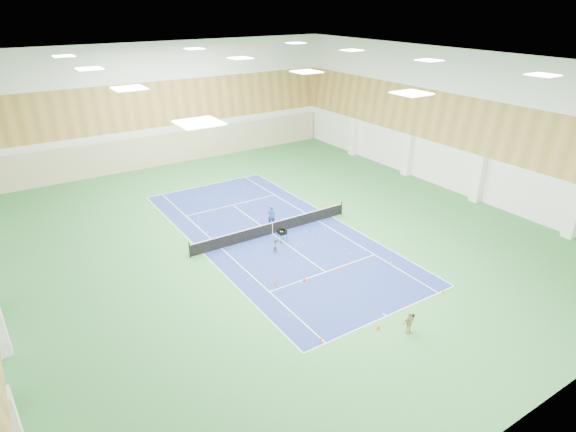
{
  "coord_description": "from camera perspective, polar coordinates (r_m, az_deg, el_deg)",
  "views": [
    {
      "loc": [
        -16.17,
        -26.96,
        15.73
      ],
      "look_at": [
        0.28,
        -1.65,
        2.0
      ],
      "focal_mm": 30.0,
      "sensor_mm": 36.0,
      "label": 1
    }
  ],
  "objects": [
    {
      "name": "cone_svc_c",
      "position": [
        30.67,
        6.16,
        -6.33
      ],
      "size": [
        0.18,
        0.18,
        0.2
      ],
      "primitive_type": "cone",
      "color": "#ED5B0C",
      "rests_on": "ground"
    },
    {
      "name": "ceiling_light_grid",
      "position": [
        31.66,
        -2.14,
        17.54
      ],
      "size": [
        21.4,
        25.4,
        0.06
      ],
      "primitive_type": null,
      "color": "white",
      "rests_on": "room_shell"
    },
    {
      "name": "door_left_a",
      "position": [
        24.01,
        -30.97,
        -17.27
      ],
      "size": [
        0.08,
        1.8,
        2.2
      ],
      "primitive_type": "cube",
      "color": "#593319",
      "rests_on": "ground"
    },
    {
      "name": "cone_base_b",
      "position": [
        26.05,
        10.67,
        -12.84
      ],
      "size": [
        0.23,
        0.23,
        0.25
      ],
      "primitive_type": "cone",
      "color": "#E7500C",
      "rests_on": "ground"
    },
    {
      "name": "tennis_balls_scatter",
      "position": [
        35.13,
        -1.84,
        -2.07
      ],
      "size": [
        10.57,
        22.77,
        0.07
      ],
      "primitive_type": null,
      "color": "#D1F529",
      "rests_on": "ground"
    },
    {
      "name": "room_shell",
      "position": [
        32.9,
        -1.98,
        7.25
      ],
      "size": [
        36.0,
        40.0,
        12.0
      ],
      "primitive_type": null,
      "color": "white",
      "rests_on": "ground"
    },
    {
      "name": "court_surface",
      "position": [
        35.14,
        -1.84,
        -2.13
      ],
      "size": [
        10.97,
        23.77,
        0.01
      ],
      "primitive_type": "cube",
      "color": "navy",
      "rests_on": "ground"
    },
    {
      "name": "child_apron",
      "position": [
        25.88,
        14.16,
        -12.15
      ],
      "size": [
        0.75,
        0.38,
        1.23
      ],
      "primitive_type": "imported",
      "rotation": [
        0.0,
        0.0,
        -0.12
      ],
      "color": "tan",
      "rests_on": "ground"
    },
    {
      "name": "cone_base_a",
      "position": [
        24.94,
        3.9,
        -14.36
      ],
      "size": [
        0.21,
        0.21,
        0.23
      ],
      "primitive_type": "cone",
      "color": "#FF670D",
      "rests_on": "ground"
    },
    {
      "name": "cone_svc_d",
      "position": [
        31.99,
        9.72,
        -5.18
      ],
      "size": [
        0.18,
        0.18,
        0.2
      ],
      "primitive_type": "cone",
      "color": "#F1480C",
      "rests_on": "ground"
    },
    {
      "name": "cone_svc_a",
      "position": [
        29.15,
        -1.49,
        -7.91
      ],
      "size": [
        0.23,
        0.23,
        0.25
      ],
      "primitive_type": "cone",
      "color": "#D9400B",
      "rests_on": "ground"
    },
    {
      "name": "coach",
      "position": [
        36.11,
        -2.0,
        0.05
      ],
      "size": [
        0.67,
        0.52,
        1.63
      ],
      "primitive_type": "imported",
      "rotation": [
        0.0,
        0.0,
        2.9
      ],
      "color": "#204996",
      "rests_on": "ground"
    },
    {
      "name": "ball_cart",
      "position": [
        33.78,
        -0.69,
        -2.38
      ],
      "size": [
        0.57,
        0.57,
        0.95
      ],
      "primitive_type": null,
      "rotation": [
        0.0,
        0.0,
        -0.05
      ],
      "color": "black",
      "rests_on": "ground"
    },
    {
      "name": "cone_svc_b",
      "position": [
        29.46,
        1.96,
        -7.55
      ],
      "size": [
        0.22,
        0.22,
        0.24
      ],
      "primitive_type": "cone",
      "color": "#E13E0B",
      "rests_on": "ground"
    },
    {
      "name": "cone_base_c",
      "position": [
        28.15,
        13.65,
        -10.05
      ],
      "size": [
        0.19,
        0.19,
        0.21
      ],
      "primitive_type": "cone",
      "color": "#FF5E0D",
      "rests_on": "ground"
    },
    {
      "name": "cone_base_d",
      "position": [
        29.8,
        17.92,
        -8.51
      ],
      "size": [
        0.19,
        0.19,
        0.2
      ],
      "primitive_type": "cone",
      "color": "#F3490C",
      "rests_on": "ground"
    },
    {
      "name": "wood_cladding",
      "position": [
        32.37,
        -2.03,
        10.63
      ],
      "size": [
        36.0,
        40.0,
        8.0
      ],
      "primitive_type": null,
      "color": "#AF8541",
      "rests_on": "room_shell"
    },
    {
      "name": "back_curtain",
      "position": [
        51.4,
        -13.5,
        7.83
      ],
      "size": [
        35.4,
        0.16,
        3.2
      ],
      "primitive_type": "cube",
      "color": "#C6B793",
      "rests_on": "ground"
    },
    {
      "name": "ground",
      "position": [
        35.15,
        -1.84,
        -2.14
      ],
      "size": [
        40.0,
        40.0,
        0.0
      ],
      "primitive_type": "plane",
      "color": "#2F6D36",
      "rests_on": "ground"
    },
    {
      "name": "tennis_net",
      "position": [
        34.9,
        -1.85,
        -1.33
      ],
      "size": [
        12.8,
        0.1,
        1.1
      ],
      "primitive_type": null,
      "color": "black",
      "rests_on": "ground"
    },
    {
      "name": "child_court",
      "position": [
        32.44,
        -1.38,
        -3.53
      ],
      "size": [
        0.62,
        0.56,
        1.02
      ],
      "primitive_type": "imported",
      "rotation": [
        0.0,
        0.0,
        0.45
      ],
      "color": "gray",
      "rests_on": "ground"
    }
  ]
}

